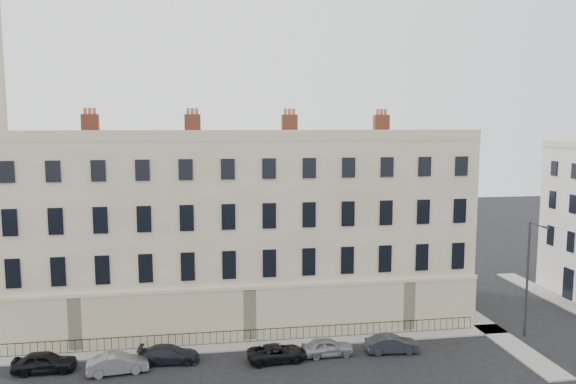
{
  "coord_description": "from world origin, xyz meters",
  "views": [
    {
      "loc": [
        -9.59,
        -34.64,
        16.31
      ],
      "look_at": [
        -2.44,
        10.0,
        10.73
      ],
      "focal_mm": 35.0,
      "sensor_mm": 36.0,
      "label": 1
    }
  ],
  "objects_px": {
    "car_b": "(118,363)",
    "streetlamp": "(529,274)",
    "car_e": "(328,347)",
    "car_c": "(169,354)",
    "car_f": "(392,344)",
    "car_a": "(45,362)",
    "car_d": "(277,353)"
  },
  "relations": [
    {
      "from": "car_b",
      "to": "streetlamp",
      "type": "bearing_deg",
      "value": -94.79
    },
    {
      "from": "car_e",
      "to": "car_c",
      "type": "bearing_deg",
      "value": 84.2
    },
    {
      "from": "car_c",
      "to": "car_b",
      "type": "bearing_deg",
      "value": 113.32
    },
    {
      "from": "streetlamp",
      "to": "car_c",
      "type": "bearing_deg",
      "value": -168.91
    },
    {
      "from": "car_b",
      "to": "car_f",
      "type": "xyz_separation_m",
      "value": [
        18.9,
        0.33,
        -0.02
      ]
    },
    {
      "from": "car_a",
      "to": "car_b",
      "type": "relative_size",
      "value": 1.03
    },
    {
      "from": "car_a",
      "to": "car_b",
      "type": "height_order",
      "value": "car_a"
    },
    {
      "from": "car_a",
      "to": "car_d",
      "type": "bearing_deg",
      "value": -92.97
    },
    {
      "from": "car_a",
      "to": "car_f",
      "type": "relative_size",
      "value": 1.06
    },
    {
      "from": "streetlamp",
      "to": "car_f",
      "type": "bearing_deg",
      "value": -163.44
    },
    {
      "from": "car_c",
      "to": "car_f",
      "type": "bearing_deg",
      "value": -88.1
    },
    {
      "from": "car_b",
      "to": "streetlamp",
      "type": "height_order",
      "value": "streetlamp"
    },
    {
      "from": "car_e",
      "to": "streetlamp",
      "type": "xyz_separation_m",
      "value": [
        15.87,
        1.1,
        4.32
      ]
    },
    {
      "from": "car_d",
      "to": "streetlamp",
      "type": "bearing_deg",
      "value": -90.4
    },
    {
      "from": "car_c",
      "to": "car_d",
      "type": "height_order",
      "value": "car_c"
    },
    {
      "from": "car_b",
      "to": "car_c",
      "type": "distance_m",
      "value": 3.44
    },
    {
      "from": "car_b",
      "to": "car_a",
      "type": "bearing_deg",
      "value": 71.27
    },
    {
      "from": "streetlamp",
      "to": "car_e",
      "type": "bearing_deg",
      "value": -166.09
    },
    {
      "from": "car_c",
      "to": "car_d",
      "type": "bearing_deg",
      "value": -92.44
    },
    {
      "from": "car_b",
      "to": "car_d",
      "type": "distance_m",
      "value": 10.59
    },
    {
      "from": "streetlamp",
      "to": "car_a",
      "type": "bearing_deg",
      "value": -168.87
    },
    {
      "from": "car_f",
      "to": "car_d",
      "type": "bearing_deg",
      "value": 94.87
    },
    {
      "from": "car_d",
      "to": "car_e",
      "type": "distance_m",
      "value": 3.65
    },
    {
      "from": "car_b",
      "to": "car_d",
      "type": "xyz_separation_m",
      "value": [
        10.59,
        0.18,
        -0.07
      ]
    },
    {
      "from": "car_b",
      "to": "car_c",
      "type": "height_order",
      "value": "car_b"
    },
    {
      "from": "car_b",
      "to": "car_f",
      "type": "distance_m",
      "value": 18.9
    },
    {
      "from": "car_d",
      "to": "car_e",
      "type": "bearing_deg",
      "value": -89.12
    },
    {
      "from": "car_c",
      "to": "car_e",
      "type": "bearing_deg",
      "value": -88.26
    },
    {
      "from": "car_a",
      "to": "car_b",
      "type": "bearing_deg",
      "value": -101.07
    },
    {
      "from": "car_c",
      "to": "streetlamp",
      "type": "distance_m",
      "value": 27.19
    },
    {
      "from": "car_d",
      "to": "car_c",
      "type": "bearing_deg",
      "value": 78.21
    },
    {
      "from": "car_d",
      "to": "streetlamp",
      "type": "distance_m",
      "value": 20.04
    }
  ]
}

